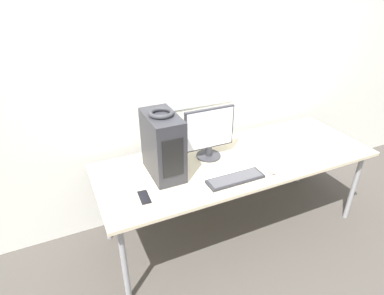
{
  "coord_description": "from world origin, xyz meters",
  "views": [
    {
      "loc": [
        -1.25,
        -1.44,
        2.03
      ],
      "look_at": [
        -0.4,
        0.41,
        0.91
      ],
      "focal_mm": 30.0,
      "sensor_mm": 36.0,
      "label": 1
    }
  ],
  "objects": [
    {
      "name": "headphones",
      "position": [
        -0.6,
        0.46,
        1.2
      ],
      "size": [
        0.18,
        0.18,
        0.03
      ],
      "color": "#333338",
      "rests_on": "pc_tower"
    },
    {
      "name": "wall_back",
      "position": [
        -0.0,
        0.95,
        1.35
      ],
      "size": [
        8.0,
        0.07,
        2.7
      ],
      "color": "silver",
      "rests_on": "ground_plane"
    },
    {
      "name": "mouse",
      "position": [
        0.12,
        0.13,
        0.74
      ],
      "size": [
        0.05,
        0.1,
        0.03
      ],
      "color": "#B2B2B7",
      "rests_on": "desk"
    },
    {
      "name": "ground_plane",
      "position": [
        0.0,
        0.0,
        0.0
      ],
      "size": [
        14.0,
        14.0,
        0.0
      ],
      "primitive_type": "plane",
      "color": "#47423D"
    },
    {
      "name": "keyboard",
      "position": [
        -0.18,
        0.16,
        0.73
      ],
      "size": [
        0.43,
        0.13,
        0.02
      ],
      "color": "#28282D",
      "rests_on": "desk"
    },
    {
      "name": "cell_phone",
      "position": [
        -0.83,
        0.23,
        0.73
      ],
      "size": [
        0.07,
        0.15,
        0.01
      ],
      "rotation": [
        0.0,
        0.0,
        -0.06
      ],
      "color": "black",
      "rests_on": "desk"
    },
    {
      "name": "pc_tower",
      "position": [
        -0.6,
        0.46,
        0.95
      ],
      "size": [
        0.21,
        0.39,
        0.46
      ],
      "color": "#2D2D33",
      "rests_on": "desk"
    },
    {
      "name": "monitor_main",
      "position": [
        -0.2,
        0.53,
        0.93
      ],
      "size": [
        0.41,
        0.2,
        0.42
      ],
      "color": "#333338",
      "rests_on": "desk"
    },
    {
      "name": "desk",
      "position": [
        0.0,
        0.41,
        0.68
      ],
      "size": [
        2.24,
        0.82,
        0.72
      ],
      "color": "beige",
      "rests_on": "ground_plane"
    }
  ]
}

